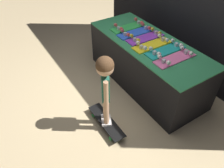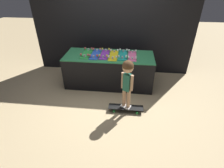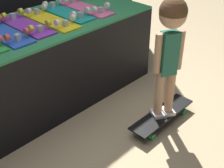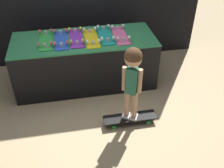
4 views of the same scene
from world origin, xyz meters
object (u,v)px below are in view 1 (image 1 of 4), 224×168
skateboard_teal_on_rack (165,50)px  skateboard_on_floor (106,122)px  child (105,80)px  skateboard_yellow_on_rack (152,44)px  skateboard_pink_on_rack (175,58)px  skateboard_purple_on_rack (145,37)px  skateboard_green_on_rack (129,27)px  skateboard_blue_on_rack (136,32)px

skateboard_teal_on_rack → skateboard_on_floor: skateboard_teal_on_rack is taller
skateboard_teal_on_rack → child: (0.14, -1.06, 0.02)m
skateboard_yellow_on_rack → skateboard_pink_on_rack: 0.43m
skateboard_pink_on_rack → skateboard_purple_on_rack: bearing=177.6°
skateboard_on_floor → skateboard_purple_on_rack: bearing=118.5°
skateboard_green_on_rack → child: bearing=-46.4°
skateboard_on_floor → child: size_ratio=0.69×
skateboard_green_on_rack → child: child is taller
skateboard_green_on_rack → skateboard_pink_on_rack: same height
skateboard_teal_on_rack → skateboard_pink_on_rack: (0.22, -0.03, 0.00)m
skateboard_yellow_on_rack → child: 1.06m
skateboard_green_on_rack → child: (1.00, -1.05, 0.02)m
skateboard_purple_on_rack → skateboard_teal_on_rack: 0.43m
skateboard_purple_on_rack → skateboard_pink_on_rack: same height
skateboard_purple_on_rack → child: (0.57, -1.05, 0.02)m
skateboard_yellow_on_rack → skateboard_on_floor: (0.35, -1.00, -0.71)m
skateboard_green_on_rack → skateboard_on_floor: 1.61m
skateboard_on_floor → child: bearing=135.0°
skateboard_green_on_rack → skateboard_pink_on_rack: (1.08, -0.03, 0.00)m
skateboard_purple_on_rack → skateboard_on_floor: bearing=-61.5°
skateboard_yellow_on_rack → skateboard_on_floor: size_ratio=0.87×
skateboard_teal_on_rack → skateboard_on_floor: bearing=-82.5°
skateboard_blue_on_rack → child: child is taller
skateboard_green_on_rack → skateboard_blue_on_rack: 0.22m
child → skateboard_green_on_rack: bearing=160.2°
skateboard_green_on_rack → skateboard_purple_on_rack: (0.43, -0.00, 0.00)m
skateboard_purple_on_rack → skateboard_teal_on_rack: bearing=0.9°
skateboard_blue_on_rack → skateboard_teal_on_rack: 0.65m
skateboard_green_on_rack → skateboard_teal_on_rack: same height
skateboard_green_on_rack → skateboard_on_floor: bearing=-46.4°
child → skateboard_teal_on_rack: bearing=124.1°
skateboard_pink_on_rack → child: child is taller
skateboard_yellow_on_rack → skateboard_pink_on_rack: (0.43, 0.02, 0.00)m
skateboard_green_on_rack → skateboard_teal_on_rack: size_ratio=1.00×
child → skateboard_pink_on_rack: bearing=112.3°
skateboard_blue_on_rack → child: (0.79, -1.03, 0.02)m
skateboard_yellow_on_rack → skateboard_teal_on_rack: 0.22m
skateboard_yellow_on_rack → skateboard_teal_on_rack: same height
skateboard_blue_on_rack → skateboard_on_floor: size_ratio=0.87×
skateboard_teal_on_rack → skateboard_pink_on_rack: same height
skateboard_teal_on_rack → skateboard_on_floor: size_ratio=0.87×
skateboard_purple_on_rack → skateboard_pink_on_rack: bearing=-2.4°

